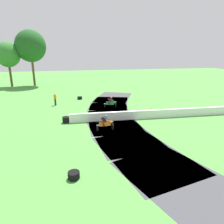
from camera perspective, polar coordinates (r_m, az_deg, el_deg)
name	(u,v)px	position (r m, az deg, el deg)	size (l,w,h in m)	color
ground_plane	(112,120)	(20.71, -0.11, -2.40)	(120.00, 120.00, 0.00)	#4C933D
track_asphalt	(121,120)	(20.88, 2.55, -2.23)	(9.24, 30.83, 0.01)	#3D3D42
safety_barrier	(159,114)	(21.99, 13.25, -0.48)	(0.30, 18.90, 0.90)	white
motorcycle_lead_green	(111,103)	(25.27, -0.36, 2.69)	(1.71, 0.95, 1.43)	black
motorcycle_chase_orange	(106,123)	(18.07, -1.84, -3.16)	(1.68, 0.86, 1.43)	black
tire_stack_near	(80,98)	(30.39, -9.18, 3.98)	(0.71, 0.71, 0.40)	black
tire_stack_mid_a	(66,120)	(20.50, -13.01, -2.16)	(0.68, 0.68, 0.60)	black
tire_stack_mid_b	(74,175)	(11.86, -10.85, -17.27)	(0.66, 0.66, 0.40)	black
track_marshal	(55,99)	(27.45, -15.90, 3.52)	(0.34, 0.24, 1.63)	#232328
traffic_cone	(151,109)	(24.42, 11.04, 0.81)	(0.28, 0.28, 0.44)	orange
tree_far_left	(8,55)	(45.53, -27.60, 14.32)	(4.69, 4.69, 8.83)	brown
tree_far_right	(31,46)	(45.07, -22.20, 16.98)	(5.96, 5.96, 11.08)	brown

